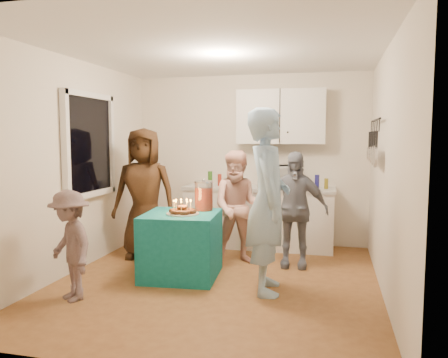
% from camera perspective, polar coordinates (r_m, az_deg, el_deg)
% --- Properties ---
extents(floor, '(4.00, 4.00, 0.00)m').
position_cam_1_polar(floor, '(5.14, -0.97, -13.24)').
color(floor, brown).
rests_on(floor, ground).
extents(ceiling, '(4.00, 4.00, 0.00)m').
position_cam_1_polar(ceiling, '(4.96, -1.02, 16.52)').
color(ceiling, white).
rests_on(ceiling, floor).
extents(back_wall, '(3.60, 3.60, 0.00)m').
position_cam_1_polar(back_wall, '(6.83, 3.35, 2.55)').
color(back_wall, silver).
rests_on(back_wall, floor).
extents(left_wall, '(4.00, 4.00, 0.00)m').
position_cam_1_polar(left_wall, '(5.62, -19.02, 1.62)').
color(left_wall, silver).
rests_on(left_wall, floor).
extents(right_wall, '(4.00, 4.00, 0.00)m').
position_cam_1_polar(right_wall, '(4.75, 20.50, 0.90)').
color(right_wall, silver).
rests_on(right_wall, floor).
extents(window_night, '(0.04, 1.00, 1.20)m').
position_cam_1_polar(window_night, '(5.85, -17.25, 4.26)').
color(window_night, black).
rests_on(window_night, left_wall).
extents(counter, '(2.20, 0.58, 0.86)m').
position_cam_1_polar(counter, '(6.60, 4.54, -5.16)').
color(counter, white).
rests_on(counter, floor).
extents(countertop, '(2.24, 0.62, 0.05)m').
position_cam_1_polar(countertop, '(6.54, 4.57, -1.24)').
color(countertop, beige).
rests_on(countertop, counter).
extents(upper_cabinet, '(1.30, 0.30, 0.80)m').
position_cam_1_polar(upper_cabinet, '(6.60, 7.45, 8.06)').
color(upper_cabinet, white).
rests_on(upper_cabinet, back_wall).
extents(pot_rack, '(0.12, 1.00, 0.60)m').
position_cam_1_polar(pot_rack, '(5.42, 18.93, 4.66)').
color(pot_rack, black).
rests_on(pot_rack, right_wall).
extents(microwave, '(0.63, 0.47, 0.32)m').
position_cam_1_polar(microwave, '(6.48, 7.00, 0.34)').
color(microwave, white).
rests_on(microwave, countertop).
extents(party_table, '(0.92, 0.92, 0.76)m').
position_cam_1_polar(party_table, '(5.24, -5.59, -8.56)').
color(party_table, '#116F73').
rests_on(party_table, floor).
extents(donut_cake, '(0.38, 0.38, 0.18)m').
position_cam_1_polar(donut_cake, '(5.08, -5.42, -3.60)').
color(donut_cake, '#381C0C').
rests_on(donut_cake, party_table).
extents(punch_jar, '(0.22, 0.22, 0.34)m').
position_cam_1_polar(punch_jar, '(5.32, -2.66, -2.30)').
color(punch_jar, red).
rests_on(punch_jar, party_table).
extents(man_birthday, '(0.59, 0.79, 1.96)m').
position_cam_1_polar(man_birthday, '(4.64, 5.76, -2.88)').
color(man_birthday, '#9ABFE0').
rests_on(man_birthday, floor).
extents(woman_back_left, '(0.93, 0.67, 1.77)m').
position_cam_1_polar(woman_back_left, '(6.07, -10.36, -1.83)').
color(woman_back_left, '#513017').
rests_on(woman_back_left, floor).
extents(woman_back_center, '(0.79, 0.66, 1.48)m').
position_cam_1_polar(woman_back_center, '(5.70, 1.93, -3.71)').
color(woman_back_center, '#EC8C7B').
rests_on(woman_back_center, floor).
extents(woman_back_right, '(0.87, 0.38, 1.47)m').
position_cam_1_polar(woman_back_right, '(5.61, 9.08, -3.95)').
color(woman_back_right, black).
rests_on(woman_back_right, floor).
extents(child_near_left, '(0.84, 0.76, 1.13)m').
position_cam_1_polar(child_near_left, '(4.71, -19.48, -8.19)').
color(child_near_left, '#5A484A').
rests_on(child_near_left, floor).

